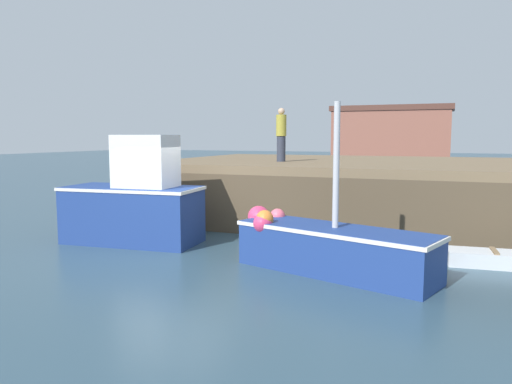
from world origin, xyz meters
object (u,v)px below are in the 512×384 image
rowboat (494,259)px  dockworker (281,135)px  fishing_boat_near_left (135,203)px  fishing_boat_near_right (330,246)px

rowboat → dockworker: 7.86m
fishing_boat_near_left → dockworker: size_ratio=2.07×
fishing_boat_near_left → rowboat: size_ratio=1.89×
fishing_boat_near_right → dockworker: 6.95m
rowboat → dockworker: (-6.17, 4.07, 2.67)m
fishing_boat_near_left → dockworker: 5.70m
rowboat → fishing_boat_near_right: bearing=-150.9°
fishing_boat_near_right → dockworker: dockworker is taller
rowboat → dockworker: bearing=146.6°
fishing_boat_near_left → rowboat: fishing_boat_near_left is taller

